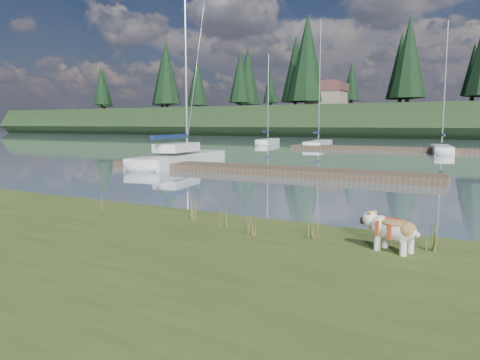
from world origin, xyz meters
The scene contains 22 objects.
ground centered at (0.00, 30.00, 0.00)m, with size 200.00×200.00×0.00m, color slate.
bank centered at (0.00, -6.00, 0.17)m, with size 60.00×9.00×0.35m, color #3F501E.
ridge centered at (0.00, 73.00, 2.50)m, with size 200.00×20.00×5.00m, color #1D3218.
bulldog centered at (4.35, -2.77, 0.70)m, with size 0.94×0.57×0.56m.
sailboat_main centered at (-9.95, 11.71, 0.42)m, with size 3.60×9.79×13.75m.
dock_near centered at (-4.00, 9.00, 0.15)m, with size 16.00×2.00×0.30m, color #4C3D2C.
dock_far centered at (2.00, 30.00, 0.15)m, with size 26.00×2.20×0.30m, color #4C3D2C.
sailboat_bg_0 centered at (-16.61, 36.04, 0.33)m, with size 2.63×6.61×9.58m.
sailboat_bg_1 centered at (-10.01, 33.73, 0.33)m, with size 2.93×8.16×11.94m.
sailboat_bg_2 centered at (1.47, 29.06, 0.33)m, with size 2.45×6.59×9.89m.
weed_0 centered at (0.41, -2.29, 0.61)m, with size 0.17×0.14×0.62m.
weed_1 centered at (1.23, -2.51, 0.54)m, with size 0.17×0.14×0.46m.
weed_2 centered at (3.06, -2.58, 0.64)m, with size 0.17×0.14×0.69m.
weed_3 centered at (-1.92, -2.50, 0.54)m, with size 0.17×0.14×0.45m.
weed_4 centered at (2.08, -2.97, 0.50)m, with size 0.17×0.14×0.36m.
weed_5 centered at (4.87, -2.48, 0.61)m, with size 0.17×0.14×0.61m.
mud_lip centered at (0.00, -1.60, 0.07)m, with size 60.00×0.50×0.14m, color #33281C.
conifer_0 centered at (-55.00, 67.00, 12.64)m, with size 5.72×5.72×14.15m.
conifer_1 centered at (-40.00, 71.00, 11.28)m, with size 4.40×4.40×11.30m.
conifer_2 centered at (-25.00, 68.00, 13.54)m, with size 6.60×6.60×16.05m.
conifer_3 centered at (-10.00, 72.00, 11.74)m, with size 4.84×4.84×12.25m.
house_0 centered at (-22.00, 70.00, 7.31)m, with size 6.30×5.30×4.65m.
Camera 1 is at (5.73, -9.81, 2.25)m, focal length 35.00 mm.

